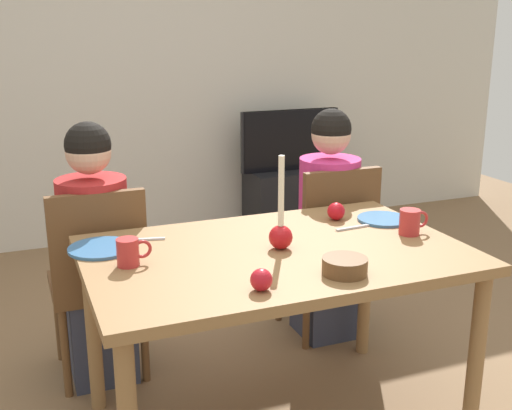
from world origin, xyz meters
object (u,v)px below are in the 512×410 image
(tv_stand, at_px, (289,200))
(mug_left, at_px, (129,252))
(candle_centerpiece, at_px, (281,230))
(apple_by_left_plate, at_px, (336,211))
(bowl_walnuts, at_px, (345,266))
(dining_table, at_px, (276,271))
(tv, at_px, (290,140))
(person_right_child, at_px, (328,229))
(mug_right, at_px, (410,222))
(chair_left, at_px, (98,274))
(person_left_child, at_px, (96,259))
(chair_right, at_px, (331,242))
(plate_left, at_px, (101,248))
(apple_near_candle, at_px, (261,280))
(plate_right, at_px, (383,219))

(tv_stand, height_order, mug_left, mug_left)
(candle_centerpiece, relative_size, apple_by_left_plate, 4.66)
(mug_left, bearing_deg, bowl_walnuts, -27.59)
(dining_table, distance_m, tv, 2.56)
(dining_table, relative_size, person_right_child, 1.19)
(mug_left, height_order, mug_right, mug_right)
(person_right_child, bearing_deg, mug_left, -151.42)
(chair_left, xyz_separation_m, person_right_child, (1.14, 0.03, 0.06))
(person_left_child, relative_size, apple_by_left_plate, 15.41)
(chair_right, distance_m, person_left_child, 1.14)
(dining_table, height_order, tv_stand, dining_table)
(apple_by_left_plate, bearing_deg, plate_left, -179.52)
(chair_right, height_order, person_right_child, person_right_child)
(tv, height_order, mug_left, tv)
(chair_left, xyz_separation_m, tv, (1.69, 1.69, 0.20))
(plate_left, distance_m, apple_by_left_plate, 0.99)
(mug_right, distance_m, bowl_walnuts, 0.52)
(chair_left, relative_size, person_left_child, 0.77)
(chair_right, relative_size, person_right_child, 0.77)
(bowl_walnuts, relative_size, apple_near_candle, 2.14)
(candle_centerpiece, height_order, apple_near_candle, candle_centerpiece)
(plate_right, bearing_deg, chair_right, 90.97)
(person_right_child, xyz_separation_m, plate_left, (-1.17, -0.40, 0.19))
(chair_left, bearing_deg, bowl_walnuts, -52.44)
(person_left_child, relative_size, person_right_child, 1.00)
(candle_centerpiece, bearing_deg, chair_right, 47.99)
(plate_right, bearing_deg, tv_stand, 75.77)
(plate_right, bearing_deg, bowl_walnuts, -134.05)
(bowl_walnuts, bearing_deg, tv_stand, 69.12)
(chair_right, relative_size, tv, 1.14)
(mug_left, relative_size, mug_right, 0.96)
(tv, relative_size, plate_right, 3.59)
(dining_table, height_order, bowl_walnuts, bowl_walnuts)
(person_left_child, bearing_deg, plate_left, -93.54)
(plate_right, bearing_deg, apple_near_candle, -147.23)
(person_left_child, height_order, tv, person_left_child)
(person_left_child, bearing_deg, apple_by_left_plate, -22.01)
(person_right_child, xyz_separation_m, mug_left, (-1.10, -0.60, 0.23))
(tv, xyz_separation_m, candle_centerpiece, (-1.09, -2.30, 0.11))
(tv, xyz_separation_m, apple_by_left_plate, (-0.72, -2.05, 0.08))
(dining_table, bearing_deg, candle_centerpiece, 14.21)
(chair_left, xyz_separation_m, candle_centerpiece, (0.60, -0.60, 0.31))
(plate_right, bearing_deg, person_right_child, 90.91)
(tv, relative_size, bowl_walnuts, 5.15)
(plate_right, distance_m, bowl_walnuts, 0.65)
(candle_centerpiece, height_order, plate_left, candle_centerpiece)
(candle_centerpiece, height_order, mug_right, candle_centerpiece)
(chair_right, bearing_deg, bowl_walnuts, -116.01)
(chair_left, distance_m, mug_left, 0.64)
(chair_left, distance_m, person_left_child, 0.07)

